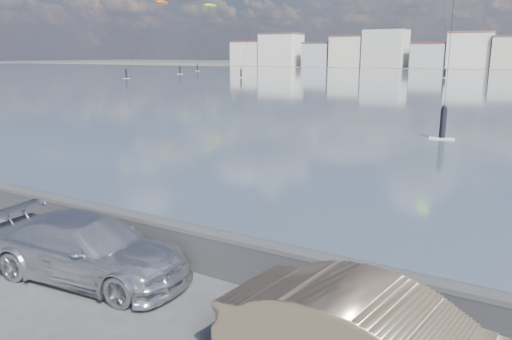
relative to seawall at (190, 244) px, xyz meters
The scene contains 5 objects.
ground 2.76m from the seawall, 90.00° to the right, with size 700.00×700.00×0.00m, color #333335.
seawall is the anchor object (origin of this frame).
car_silver 2.22m from the seawall, 135.14° to the right, with size 1.95×4.79×1.39m, color silver.
kitesurfer_13 132.81m from the seawall, 125.95° to the left, with size 6.84×21.22×18.73m.
kitesurfer_16 110.75m from the seawall, 131.66° to the left, with size 7.61×20.39×16.86m.
Camera 1 is at (6.89, -5.76, 4.85)m, focal length 35.00 mm.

